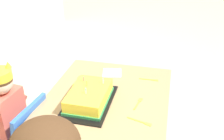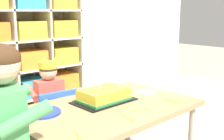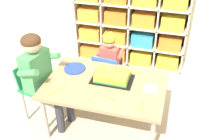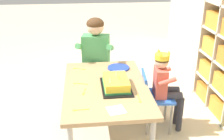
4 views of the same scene
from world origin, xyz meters
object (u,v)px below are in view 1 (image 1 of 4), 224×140
activity_table (101,116)px  classroom_chair_blue (20,134)px  child_with_crown (2,111)px  fork_beside_plate_stack (150,80)px  fork_scattered_mid_table (141,122)px  birthday_cake_on_tray (89,97)px  fork_at_table_front_edge (138,103)px  fork_near_cake_tray (77,80)px

activity_table → classroom_chair_blue: bearing=103.2°
child_with_crown → fork_beside_plate_stack: size_ratio=6.44×
classroom_chair_blue → fork_scattered_mid_table: 0.75m
fork_scattered_mid_table → birthday_cake_on_tray: bearing=-3.3°
fork_at_table_front_edge → classroom_chair_blue: bearing=-60.2°
fork_scattered_mid_table → fork_near_cake_tray: same height
activity_table → child_with_crown: size_ratio=1.40×
birthday_cake_on_tray → fork_beside_plate_stack: bearing=-42.6°
activity_table → fork_near_cake_tray: fork_near_cake_tray is taller
fork_scattered_mid_table → fork_beside_plate_stack: bearing=-74.8°
child_with_crown → fork_beside_plate_stack: (0.51, -0.83, 0.04)m
activity_table → fork_near_cake_tray: bearing=41.2°
birthday_cake_on_tray → fork_at_table_front_edge: birthday_cake_on_tray is taller
child_with_crown → fork_scattered_mid_table: size_ratio=6.02×
birthday_cake_on_tray → fork_scattered_mid_table: 0.35m
classroom_chair_blue → fork_scattered_mid_table: (0.05, -0.73, 0.19)m
classroom_chair_blue → fork_beside_plate_stack: (0.52, -0.73, 0.19)m
birthday_cake_on_tray → fork_scattered_mid_table: birthday_cake_on_tray is taller
activity_table → fork_near_cake_tray: 0.39m
activity_table → fork_at_table_front_edge: 0.23m
classroom_chair_blue → child_with_crown: size_ratio=0.72×
fork_beside_plate_stack → fork_scattered_mid_table: bearing=87.8°
fork_near_cake_tray → birthday_cake_on_tray: bearing=35.5°
child_with_crown → birthday_cake_on_tray: 0.53m
classroom_chair_blue → fork_near_cake_tray: size_ratio=4.56×
classroom_chair_blue → activity_table: bearing=108.9°
child_with_crown → fork_at_table_front_edge: size_ratio=6.66×
fork_scattered_mid_table → classroom_chair_blue: bearing=19.7°
child_with_crown → fork_near_cake_tray: 0.52m
classroom_chair_blue → fork_scattered_mid_table: bearing=100.0°
activity_table → fork_at_table_front_edge: (0.11, -0.20, 0.05)m
fork_scattered_mid_table → fork_at_table_front_edge: 0.17m
fork_at_table_front_edge → fork_beside_plate_stack: same height
fork_scattered_mid_table → fork_near_cake_tray: bearing=-20.0°
classroom_chair_blue → birthday_cake_on_tray: birthday_cake_on_tray is taller
child_with_crown → birthday_cake_on_tray: child_with_crown is taller
fork_scattered_mid_table → fork_at_table_front_edge: size_ratio=1.11×
birthday_cake_on_tray → fork_at_table_front_edge: 0.30m
birthday_cake_on_tray → fork_at_table_front_edge: (0.06, -0.29, -0.04)m
classroom_chair_blue → fork_at_table_front_edge: size_ratio=4.82×
fork_at_table_front_edge → fork_near_cake_tray: (0.18, 0.45, 0.00)m
classroom_chair_blue → fork_beside_plate_stack: classroom_chair_blue is taller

